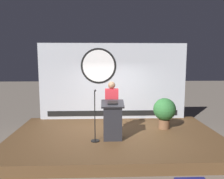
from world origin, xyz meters
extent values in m
plane|color=#6B6056|center=(0.00, 0.00, 0.00)|extent=(40.00, 40.00, 0.00)
cube|color=brown|center=(0.00, 0.00, 0.15)|extent=(6.40, 4.00, 0.30)
cube|color=#B2B7C1|center=(0.00, 1.85, 1.74)|extent=(5.57, 0.10, 2.88)
cylinder|color=black|center=(-0.55, 1.80, 2.34)|extent=(1.33, 0.02, 1.33)
cylinder|color=white|center=(-0.55, 1.79, 2.34)|extent=(1.19, 0.02, 1.19)
cube|color=black|center=(0.00, 1.79, 0.52)|extent=(5.02, 0.02, 0.20)
cube|color=#26262B|center=(-0.11, -0.43, 0.80)|extent=(0.52, 0.40, 1.01)
cube|color=#26262B|center=(-0.11, -0.43, 1.34)|extent=(0.64, 0.50, 0.17)
cube|color=black|center=(-0.11, -0.45, 1.38)|extent=(0.28, 0.20, 0.07)
cylinder|color=black|center=(-0.12, 0.05, 0.70)|extent=(0.26, 0.26, 0.79)
cube|color=red|center=(-0.12, 0.05, 1.40)|extent=(0.40, 0.24, 0.61)
sphere|color=#997051|center=(-0.12, 0.05, 1.81)|extent=(0.22, 0.22, 0.22)
cylinder|color=black|center=(-0.61, -0.58, 0.31)|extent=(0.24, 0.24, 0.02)
cylinder|color=black|center=(-0.61, -0.58, 1.01)|extent=(0.03, 0.03, 1.43)
cylinder|color=black|center=(-0.61, -0.38, 1.68)|extent=(0.02, 0.42, 0.02)
sphere|color=#262626|center=(-0.61, -0.17, 1.68)|extent=(0.07, 0.07, 0.07)
cylinder|color=brown|center=(1.65, 0.51, 0.45)|extent=(0.36, 0.36, 0.30)
sphere|color=#2D6B33|center=(1.65, 0.51, 0.95)|extent=(0.74, 0.74, 0.74)
camera|label=1|loc=(-0.36, -6.58, 2.57)|focal=35.63mm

